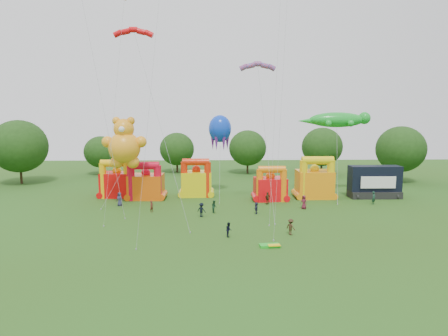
{
  "coord_description": "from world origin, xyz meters",
  "views": [
    {
      "loc": [
        0.11,
        -33.8,
        13.12
      ],
      "look_at": [
        1.53,
        18.0,
        6.1
      ],
      "focal_mm": 32.0,
      "sensor_mm": 36.0,
      "label": 1
    }
  ],
  "objects_px": {
    "spectator_0": "(120,199)",
    "bouncy_castle_2": "(196,181)",
    "stage_trailer": "(374,182)",
    "teddy_bear_kite": "(121,157)",
    "gecko_kite": "(337,151)",
    "octopus_kite": "(220,143)",
    "bouncy_castle_0": "(117,182)",
    "spectator_4": "(268,198)"
  },
  "relations": [
    {
      "from": "spectator_0",
      "to": "spectator_4",
      "type": "xyz_separation_m",
      "value": [
        21.43,
        0.42,
        -0.09
      ]
    },
    {
      "from": "stage_trailer",
      "to": "spectator_0",
      "type": "distance_m",
      "value": 39.25
    },
    {
      "from": "bouncy_castle_2",
      "to": "octopus_kite",
      "type": "distance_m",
      "value": 7.32
    },
    {
      "from": "bouncy_castle_2",
      "to": "teddy_bear_kite",
      "type": "relative_size",
      "value": 0.48
    },
    {
      "from": "stage_trailer",
      "to": "gecko_kite",
      "type": "bearing_deg",
      "value": 173.32
    },
    {
      "from": "bouncy_castle_2",
      "to": "spectator_4",
      "type": "bearing_deg",
      "value": -30.62
    },
    {
      "from": "bouncy_castle_2",
      "to": "spectator_0",
      "type": "height_order",
      "value": "bouncy_castle_2"
    },
    {
      "from": "gecko_kite",
      "to": "octopus_kite",
      "type": "bearing_deg",
      "value": 172.83
    },
    {
      "from": "stage_trailer",
      "to": "teddy_bear_kite",
      "type": "height_order",
      "value": "teddy_bear_kite"
    },
    {
      "from": "octopus_kite",
      "to": "stage_trailer",
      "type": "bearing_deg",
      "value": -7.05
    },
    {
      "from": "bouncy_castle_0",
      "to": "teddy_bear_kite",
      "type": "bearing_deg",
      "value": -69.89
    },
    {
      "from": "bouncy_castle_0",
      "to": "spectator_4",
      "type": "relative_size",
      "value": 3.38
    },
    {
      "from": "stage_trailer",
      "to": "gecko_kite",
      "type": "xyz_separation_m",
      "value": [
        -5.92,
        0.69,
        4.83
      ]
    },
    {
      "from": "bouncy_castle_2",
      "to": "octopus_kite",
      "type": "xyz_separation_m",
      "value": [
        3.83,
        1.06,
        6.15
      ]
    },
    {
      "from": "stage_trailer",
      "to": "teddy_bear_kite",
      "type": "distance_m",
      "value": 39.1
    },
    {
      "from": "gecko_kite",
      "to": "octopus_kite",
      "type": "relative_size",
      "value": 1.04
    },
    {
      "from": "bouncy_castle_0",
      "to": "stage_trailer",
      "type": "relative_size",
      "value": 0.77
    },
    {
      "from": "bouncy_castle_0",
      "to": "octopus_kite",
      "type": "bearing_deg",
      "value": 4.64
    },
    {
      "from": "gecko_kite",
      "to": "octopus_kite",
      "type": "distance_m",
      "value": 18.61
    },
    {
      "from": "bouncy_castle_0",
      "to": "spectator_0",
      "type": "xyz_separation_m",
      "value": [
        1.87,
        -6.47,
        -1.34
      ]
    },
    {
      "from": "stage_trailer",
      "to": "spectator_0",
      "type": "xyz_separation_m",
      "value": [
        -38.93,
        -4.79,
        -1.46
      ]
    },
    {
      "from": "gecko_kite",
      "to": "octopus_kite",
      "type": "height_order",
      "value": "gecko_kite"
    },
    {
      "from": "gecko_kite",
      "to": "spectator_4",
      "type": "height_order",
      "value": "gecko_kite"
    },
    {
      "from": "teddy_bear_kite",
      "to": "bouncy_castle_0",
      "type": "bearing_deg",
      "value": 110.11
    },
    {
      "from": "stage_trailer",
      "to": "spectator_4",
      "type": "xyz_separation_m",
      "value": [
        -17.5,
        -4.37,
        -1.55
      ]
    },
    {
      "from": "octopus_kite",
      "to": "spectator_4",
      "type": "height_order",
      "value": "octopus_kite"
    },
    {
      "from": "gecko_kite",
      "to": "teddy_bear_kite",
      "type": "bearing_deg",
      "value": -171.17
    },
    {
      "from": "teddy_bear_kite",
      "to": "spectator_4",
      "type": "height_order",
      "value": "teddy_bear_kite"
    },
    {
      "from": "teddy_bear_kite",
      "to": "octopus_kite",
      "type": "distance_m",
      "value": 16.11
    },
    {
      "from": "spectator_0",
      "to": "bouncy_castle_2",
      "type": "bearing_deg",
      "value": 55.91
    },
    {
      "from": "stage_trailer",
      "to": "spectator_4",
      "type": "height_order",
      "value": "stage_trailer"
    },
    {
      "from": "bouncy_castle_0",
      "to": "gecko_kite",
      "type": "distance_m",
      "value": 35.25
    },
    {
      "from": "bouncy_castle_0",
      "to": "bouncy_castle_2",
      "type": "relative_size",
      "value": 0.98
    },
    {
      "from": "stage_trailer",
      "to": "spectator_4",
      "type": "bearing_deg",
      "value": -165.98
    },
    {
      "from": "bouncy_castle_2",
      "to": "spectator_0",
      "type": "relative_size",
      "value": 3.13
    },
    {
      "from": "bouncy_castle_0",
      "to": "bouncy_castle_2",
      "type": "height_order",
      "value": "bouncy_castle_2"
    },
    {
      "from": "spectator_0",
      "to": "octopus_kite",
      "type": "bearing_deg",
      "value": 51.98
    },
    {
      "from": "teddy_bear_kite",
      "to": "spectator_0",
      "type": "distance_m",
      "value": 6.06
    },
    {
      "from": "spectator_4",
      "to": "octopus_kite",
      "type": "bearing_deg",
      "value": -79.84
    },
    {
      "from": "stage_trailer",
      "to": "octopus_kite",
      "type": "xyz_separation_m",
      "value": [
        -24.35,
        3.01,
        6.07
      ]
    },
    {
      "from": "octopus_kite",
      "to": "bouncy_castle_0",
      "type": "bearing_deg",
      "value": -175.36
    },
    {
      "from": "stage_trailer",
      "to": "gecko_kite",
      "type": "relative_size",
      "value": 0.58
    }
  ]
}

